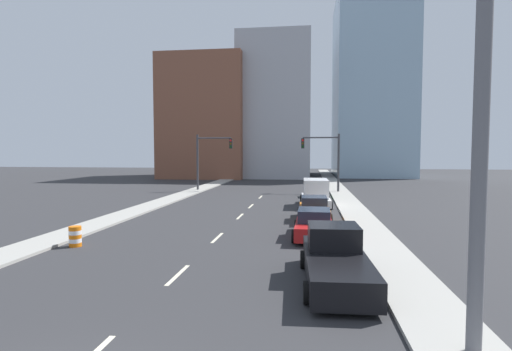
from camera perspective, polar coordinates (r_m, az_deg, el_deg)
sidewalk_left at (r=52.85m, az=-6.31°, el=-1.33°), size 2.13×91.04×0.13m
sidewalk_right at (r=51.43m, az=11.25°, el=-1.51°), size 2.13×91.04×0.13m
lane_stripe_at_8m at (r=15.07m, az=-11.09°, el=-13.74°), size 0.16×2.40×0.01m
lane_stripe_at_14m at (r=20.89m, az=-5.55°, el=-8.83°), size 0.16×2.40×0.01m
lane_stripe_at_21m at (r=27.49m, az=-2.30°, el=-5.85°), size 0.16×2.40×0.01m
lane_stripe_at_26m at (r=32.53m, az=-0.74°, el=-4.40°), size 0.16×2.40×0.01m
lane_stripe_at_33m at (r=39.00m, az=0.66°, el=-3.09°), size 0.16×2.40×0.01m
building_brick_left at (r=71.39m, az=-6.73°, el=7.97°), size 14.00×16.00×20.24m
building_office_center at (r=73.59m, az=3.02°, el=9.25°), size 12.00×20.00×23.82m
building_glass_right at (r=78.71m, az=16.05°, el=12.02°), size 13.00×20.00×32.74m
traffic_signal_left at (r=45.34m, az=-6.97°, el=2.99°), size 4.15×0.35×6.36m
traffic_signal_right at (r=43.94m, az=10.23°, el=2.94°), size 4.15×0.35×6.36m
utility_pole_right_near at (r=9.61m, az=29.55°, el=9.21°), size 1.60×0.32×10.70m
traffic_barrel at (r=20.66m, az=-24.42°, el=-7.93°), size 0.56×0.56×0.95m
pickup_truck_black at (r=14.04m, az=11.28°, el=-11.81°), size 2.46×5.92×1.85m
sedan_red at (r=20.97m, az=8.27°, el=-6.95°), size 2.17×4.62×1.47m
sedan_orange at (r=26.14m, az=8.27°, el=-4.82°), size 2.19×4.72×1.54m
box_truck_white at (r=32.71m, az=8.50°, el=-2.55°), size 2.57×5.92×2.21m
sedan_green at (r=39.57m, az=8.68°, el=-2.10°), size 2.35×4.53×1.43m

